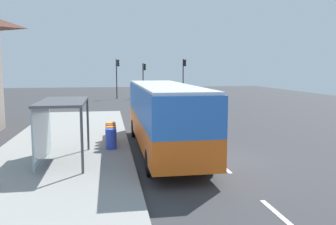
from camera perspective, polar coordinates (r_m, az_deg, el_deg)
The scene contains 21 objects.
ground_plane at distance 29.19m, azimuth -1.03°, elevation -0.71°, with size 56.00×92.00×0.04m, color #38383A.
sidewalk_platform at distance 17.18m, azimuth -16.49°, elevation -6.23°, with size 6.20×30.00×0.18m, color #999993.
lane_stripe_seg_0 at distance 10.50m, azimuth 17.45°, elevation -15.46°, with size 0.16×2.20×0.01m, color silver.
lane_stripe_seg_1 at distance 14.87m, azimuth 8.62°, elevation -8.44°, with size 0.16×2.20×0.01m, color silver.
lane_stripe_seg_2 at distance 19.55m, azimuth 4.05°, elevation -4.59°, with size 0.16×2.20×0.01m, color silver.
lane_stripe_seg_3 at distance 24.35m, azimuth 1.29°, elevation -2.23°, with size 0.16×2.20×0.01m, color silver.
lane_stripe_seg_4 at distance 29.22m, azimuth -0.55°, elevation -0.64°, with size 0.16×2.20×0.01m, color silver.
lane_stripe_seg_5 at distance 34.13m, azimuth -1.86°, elevation 0.49°, with size 0.16×2.20×0.01m, color silver.
lane_stripe_seg_6 at distance 39.06m, azimuth -2.84°, elevation 1.33°, with size 0.16×2.20×0.01m, color silver.
lane_stripe_seg_7 at distance 44.01m, azimuth -3.61°, elevation 1.99°, with size 0.16×2.20×0.01m, color silver.
bus at distance 16.82m, azimuth -0.71°, elevation -0.15°, with size 2.58×11.02×3.21m.
white_van at distance 35.83m, azimuth 0.89°, elevation 2.96°, with size 2.07×5.22×2.30m.
sedan_near at distance 44.42m, azimuth -1.01°, elevation 3.06°, with size 1.86×4.41×1.52m.
recycling_bin_blue at distance 17.02m, azimuth -9.14°, elevation -4.20°, with size 0.52×0.52×0.95m, color blue.
recycling_bin_orange at distance 17.71m, azimuth -9.15°, elevation -3.76°, with size 0.52×0.52×0.95m, color orange.
recycling_bin_red at distance 18.40m, azimuth -9.17°, elevation -3.35°, with size 0.52×0.52×0.95m, color red.
recycling_bin_yellow at distance 19.09m, azimuth -9.19°, elevation -2.97°, with size 0.52×0.52×0.95m, color yellow.
traffic_light_near_side at distance 46.65m, azimuth 2.57°, elevation 6.46°, with size 0.49×0.28×5.12m.
traffic_light_far_side at distance 46.43m, azimuth -8.15°, elevation 6.37°, with size 0.49×0.28×5.09m.
traffic_light_median at distance 47.45m, azimuth -3.91°, elevation 6.07°, with size 0.49×0.28×4.59m.
bus_shelter at distance 15.04m, azimuth -17.64°, elevation -0.39°, with size 1.80×4.00×2.50m.
Camera 1 is at (-4.27, -14.60, 3.99)m, focal length 37.96 mm.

